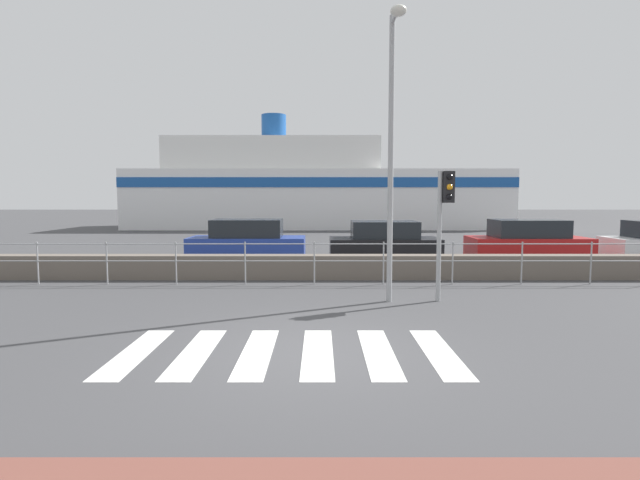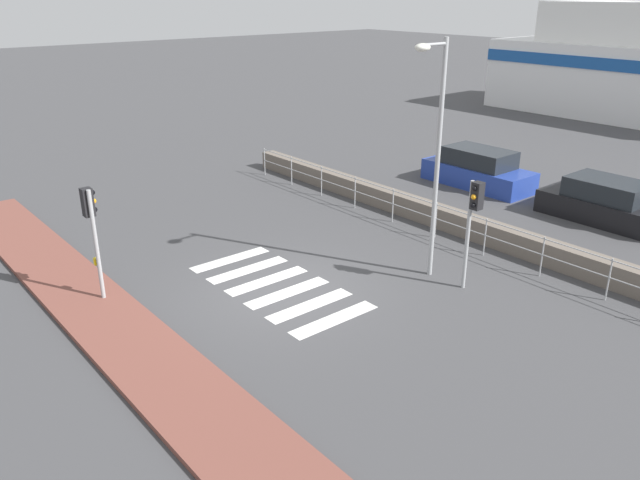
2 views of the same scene
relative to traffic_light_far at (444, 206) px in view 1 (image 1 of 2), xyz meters
The scene contains 10 objects.
ground_plane 5.07m from the traffic_light_far, 128.23° to the right, with size 160.00×160.00×0.00m, color #424244.
crosswalk 5.27m from the traffic_light_far, 131.34° to the right, with size 4.95×2.40×0.01m.
seawall 4.51m from the traffic_light_far, 133.53° to the left, with size 20.20×0.55×0.67m.
harbor_fence 3.82m from the traffic_light_far, 143.24° to the left, with size 18.22×0.04×1.12m.
traffic_light_far is the anchor object (origin of this frame).
streetlamp 2.07m from the traffic_light_far, 169.58° to the right, with size 0.32×1.08×6.09m.
ferry_boat 26.62m from the traffic_light_far, 97.60° to the left, with size 27.11×7.00×8.27m.
parked_car_blue 9.47m from the traffic_light_far, 125.40° to the left, with size 4.27×1.74×1.46m.
parked_car_black 7.77m from the traffic_light_far, 92.39° to the left, with size 4.04×1.84×1.39m.
parked_car_red 9.25m from the traffic_light_far, 56.58° to the left, with size 4.29×1.77×1.45m.
Camera 1 is at (0.15, -7.21, 2.31)m, focal length 28.00 mm.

